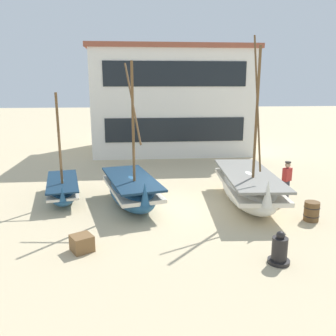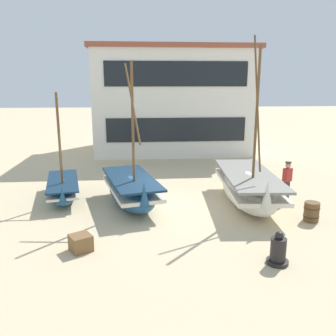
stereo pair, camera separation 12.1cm
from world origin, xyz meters
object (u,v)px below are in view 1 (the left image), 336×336
wooden_barrel (312,211)px  capstan_winch (279,251)px  fishing_boat_centre_large (248,187)px  cargo_crate (82,243)px  fisherman_by_hull (287,182)px  fishing_boat_far_right (132,190)px  fishing_boat_near_left (63,188)px  harbor_building_main (170,100)px

wooden_barrel → capstan_winch: bearing=-129.5°
fishing_boat_centre_large → cargo_crate: 7.05m
fisherman_by_hull → fishing_boat_far_right: bearing=179.5°
fishing_boat_far_right → wooden_barrel: fishing_boat_far_right is taller
fishing_boat_near_left → wooden_barrel: 9.79m
cargo_crate → harbor_building_main: size_ratio=0.05×
fishing_boat_far_right → wooden_barrel: size_ratio=7.91×
fishing_boat_near_left → wooden_barrel: fishing_boat_near_left is taller
fisherman_by_hull → harbor_building_main: bearing=106.6°
cargo_crate → harbor_building_main: 16.72m
fishing_boat_near_left → fishing_boat_centre_large: size_ratio=0.68×
fishing_boat_centre_large → fishing_boat_near_left: bearing=170.3°
fisherman_by_hull → capstan_winch: (-2.30, -4.96, -0.47)m
capstan_winch → cargo_crate: capstan_winch is taller
fishing_boat_near_left → fishing_boat_far_right: (2.88, -1.06, 0.18)m
fisherman_by_hull → wooden_barrel: size_ratio=2.41×
capstan_winch → harbor_building_main: harbor_building_main is taller
cargo_crate → fishing_boat_centre_large: bearing=30.5°
capstan_winch → wooden_barrel: bearing=50.5°
cargo_crate → harbor_building_main: harbor_building_main is taller
fishing_boat_near_left → capstan_winch: bearing=-41.4°
fishing_boat_centre_large → fishing_boat_far_right: size_ratio=1.17×
wooden_barrel → harbor_building_main: 15.05m
fishing_boat_near_left → fishing_boat_far_right: fishing_boat_far_right is taller
fisherman_by_hull → capstan_winch: fisherman_by_hull is taller
harbor_building_main → fisherman_by_hull: bearing=-73.4°
fishing_boat_far_right → harbor_building_main: (2.71, 12.05, 2.94)m
capstan_winch → wooden_barrel: size_ratio=1.32×
fisherman_by_hull → cargo_crate: bearing=-154.1°
fishing_boat_centre_large → cargo_crate: (-6.06, -3.57, -0.48)m
fisherman_by_hull → harbor_building_main: (-3.60, 12.11, 2.76)m
fishing_boat_near_left → cargo_crate: bearing=-73.2°
fishing_boat_near_left → fishing_boat_centre_large: fishing_boat_centre_large is taller
capstan_winch → harbor_building_main: (-1.30, 17.07, 3.22)m
harbor_building_main → capstan_winch: bearing=-85.7°
fishing_boat_near_left → wooden_barrel: bearing=-19.4°
capstan_winch → fishing_boat_near_left: bearing=138.6°
fishing_boat_far_right → fisherman_by_hull: 6.32m
fishing_boat_near_left → fisherman_by_hull: size_ratio=2.62×
fishing_boat_near_left → fishing_boat_far_right: 3.08m
capstan_winch → harbor_building_main: 17.42m
capstan_winch → fishing_boat_far_right: bearing=128.6°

